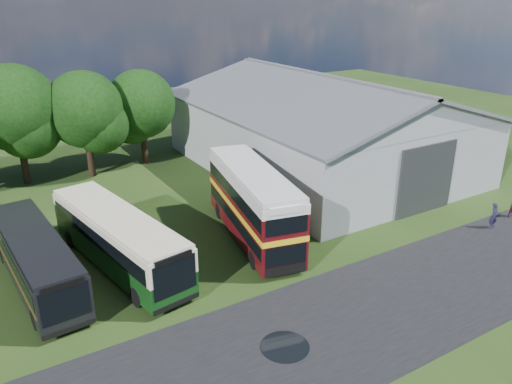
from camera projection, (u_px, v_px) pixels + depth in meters
ground at (276, 303)px, 25.04m from camera, size 120.00×120.00×0.00m
asphalt_road at (362, 315)px, 24.11m from camera, size 60.00×8.00×0.02m
puddle at (285, 347)px, 21.94m from camera, size 2.20×2.20×0.01m
storage_shed at (319, 120)px, 43.40m from camera, size 18.80×24.80×8.15m
tree_mid at (14, 108)px, 38.56m from camera, size 6.80×6.80×9.60m
tree_right_a at (84, 110)px, 40.36m from camera, size 6.26×6.26×8.83m
tree_right_b at (141, 104)px, 43.50m from camera, size 5.98×5.98×8.45m
shrub_front at (297, 232)px, 32.50m from camera, size 1.70×1.70×1.70m
shrub_mid at (280, 221)px, 34.09m from camera, size 1.60×1.60×1.60m
shrub_back at (264, 210)px, 35.67m from camera, size 1.80×1.80×1.80m
bus_green_single at (118, 239)px, 27.81m from camera, size 4.66×12.04×3.24m
bus_maroon_double at (253, 204)px, 30.89m from camera, size 4.85×11.03×4.60m
bus_dark_single at (36, 259)px, 26.01m from camera, size 3.28×10.87×2.95m
visitor_a at (494, 216)px, 32.73m from camera, size 0.69×0.51×1.74m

